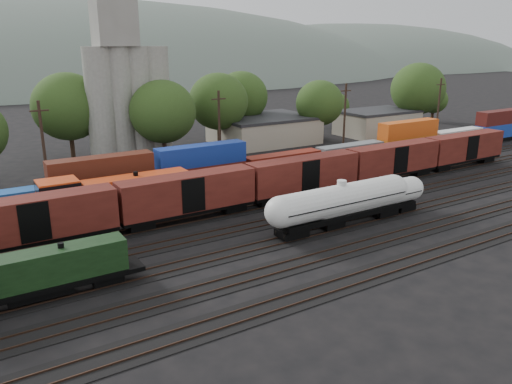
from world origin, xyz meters
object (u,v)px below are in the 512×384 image
green_locomotive (24,274)px  grain_silo (128,91)px  tank_car_a (341,201)px  orange_locomotive (107,196)px

green_locomotive → grain_silo: bearing=62.1°
green_locomotive → tank_car_a: (30.21, 0.00, 0.46)m
green_locomotive → grain_silo: grain_silo is taller
orange_locomotive → green_locomotive: bearing=-124.5°
orange_locomotive → grain_silo: size_ratio=0.67×
green_locomotive → orange_locomotive: bearing=55.5°
green_locomotive → orange_locomotive: size_ratio=0.80×
orange_locomotive → grain_silo: (11.35, 26.00, 8.50)m
tank_car_a → grain_silo: bearing=101.8°
green_locomotive → tank_car_a: bearing=0.0°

